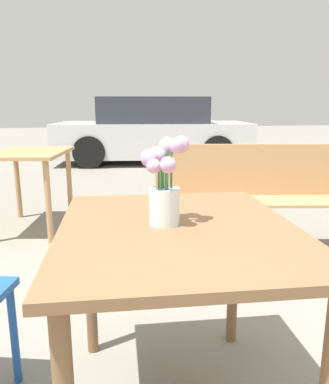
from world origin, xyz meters
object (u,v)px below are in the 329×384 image
object	(u,v)px
table_front	(178,255)
table_back	(29,164)
flower_vase	(164,186)
parked_car	(153,132)
bench_near	(262,195)

from	to	relation	value
table_front	table_back	world-z (taller)	table_front
table_front	flower_vase	distance (m)	0.24
flower_vase	table_back	distance (m)	2.50
flower_vase	parked_car	size ratio (longest dim) A/B	0.07
flower_vase	table_back	bearing A→B (deg)	110.94
flower_vase	bench_near	size ratio (longest dim) A/B	0.18
table_front	flower_vase	xyz separation A→B (m)	(-0.04, 0.03, 0.24)
table_front	table_back	bearing A→B (deg)	111.61
flower_vase	bench_near	world-z (taller)	flower_vase
table_back	parked_car	distance (m)	4.55
flower_vase	parked_car	distance (m)	6.62
parked_car	bench_near	bearing A→B (deg)	-87.65
flower_vase	table_front	bearing A→B (deg)	-34.55
table_back	parked_car	world-z (taller)	parked_car
flower_vase	bench_near	distance (m)	1.80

